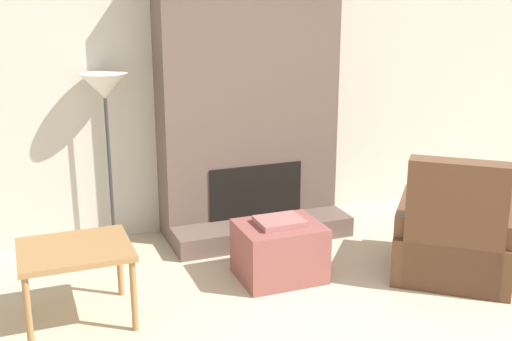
{
  "coord_description": "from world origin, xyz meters",
  "views": [
    {
      "loc": [
        -2.08,
        -2.51,
        2.28
      ],
      "look_at": [
        0.0,
        2.84,
        0.63
      ],
      "focal_mm": 45.0,
      "sensor_mm": 36.0,
      "label": 1
    }
  ],
  "objects_px": {
    "ottoman": "(279,250)",
    "side_table": "(75,256)",
    "floor_lamp_left": "(105,94)",
    "armchair": "(453,241)"
  },
  "relations": [
    {
      "from": "side_table",
      "to": "floor_lamp_left",
      "type": "height_order",
      "value": "floor_lamp_left"
    },
    {
      "from": "armchair",
      "to": "floor_lamp_left",
      "type": "relative_size",
      "value": 0.83
    },
    {
      "from": "floor_lamp_left",
      "to": "armchair",
      "type": "bearing_deg",
      "value": -33.25
    },
    {
      "from": "ottoman",
      "to": "floor_lamp_left",
      "type": "xyz_separation_m",
      "value": [
        -1.14,
        1.16,
        1.17
      ]
    },
    {
      "from": "armchair",
      "to": "floor_lamp_left",
      "type": "height_order",
      "value": "floor_lamp_left"
    },
    {
      "from": "side_table",
      "to": "floor_lamp_left",
      "type": "bearing_deg",
      "value": 70.56
    },
    {
      "from": "side_table",
      "to": "floor_lamp_left",
      "type": "xyz_separation_m",
      "value": [
        0.45,
        1.28,
        0.91
      ]
    },
    {
      "from": "armchair",
      "to": "floor_lamp_left",
      "type": "xyz_separation_m",
      "value": [
        -2.48,
        1.63,
        1.11
      ]
    },
    {
      "from": "ottoman",
      "to": "side_table",
      "type": "height_order",
      "value": "side_table"
    },
    {
      "from": "armchair",
      "to": "side_table",
      "type": "bearing_deg",
      "value": 32.94
    }
  ]
}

